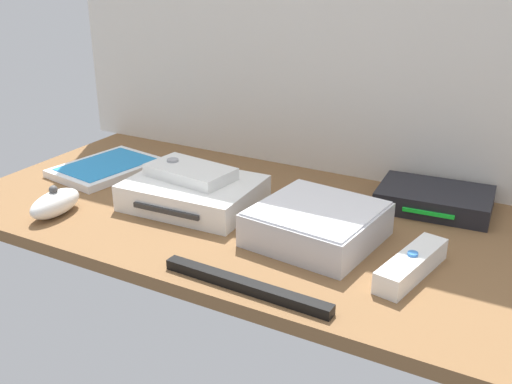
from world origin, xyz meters
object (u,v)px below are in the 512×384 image
game_console (194,193)px  remote_wand (412,265)px  sensor_bar (245,286)px  remote_nunchuk (55,203)px  mini_computer (317,224)px  network_router (435,199)px  game_case (107,168)px  remote_classic_pad (190,172)px

game_console → remote_wand: game_console is taller
remote_wand → sensor_bar: bearing=-130.8°
remote_nunchuk → sensor_bar: remote_nunchuk is taller
mini_computer → network_router: size_ratio=0.99×
game_console → remote_wand: bearing=-10.5°
mini_computer → game_case: 47.65cm
game_case → remote_wand: bearing=-0.5°
game_console → sensor_bar: game_console is taller
remote_wand → remote_nunchuk: bearing=-160.7°
game_console → remote_classic_pad: (-1.25, 1.04, 3.21)cm
game_console → remote_classic_pad: remote_classic_pad is taller
game_case → remote_classic_pad: size_ratio=1.37×
sensor_bar → game_case: bearing=153.3°
game_console → remote_wand: size_ratio=1.43×
network_router → remote_classic_pad: (-36.85, -17.03, 3.71)cm
game_console → remote_nunchuk: bearing=-143.6°
remote_nunchuk → network_router: bearing=29.5°
game_case → remote_nunchuk: bearing=-62.0°
remote_nunchuk → sensor_bar: 38.67cm
remote_nunchuk → remote_wand: bearing=7.2°
game_console → mini_computer: bearing=-7.2°
remote_classic_pad → game_case: bearing=176.0°
remote_classic_pad → network_router: bearing=31.5°
remote_nunchuk → sensor_bar: (38.30, -5.17, -1.34)cm
game_console → mini_computer: 23.22cm
mini_computer → sensor_bar: size_ratio=0.78×
game_console → game_case: (-23.92, 5.30, -1.44)cm
game_case → remote_wand: size_ratio=1.38×
game_case → sensor_bar: (44.91, -24.51, -0.06)cm
mini_computer → network_router: mini_computer is taller
network_router → remote_nunchuk: remote_nunchuk is taller
mini_computer → remote_wand: bearing=-12.7°
network_router → remote_nunchuk: size_ratio=1.86×
game_case → remote_wand: 63.11cm
remote_wand → remote_nunchuk: 56.28cm
mini_computer → sensor_bar: mini_computer is taller
mini_computer → network_router: (12.46, 19.94, -0.94)cm
mini_computer → game_case: bearing=171.3°
game_case → remote_classic_pad: remote_classic_pad is taller
game_case → sensor_bar: bearing=-19.5°
game_case → remote_wand: remote_wand is taller
game_case → network_router: bearing=21.2°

